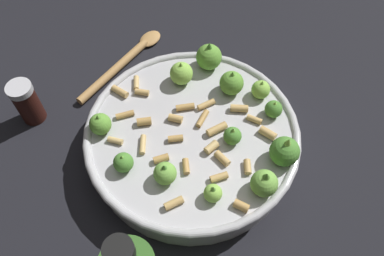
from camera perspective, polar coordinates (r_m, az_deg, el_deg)
The scene contains 4 objects.
ground_plane at distance 0.67m, azimuth 0.00°, elevation -3.15°, with size 2.40×2.40×0.00m, color black.
cooking_pan at distance 0.64m, azimuth 0.26°, elevation -1.37°, with size 0.35×0.35×0.11m.
pepper_shaker at distance 0.73m, azimuth -23.07°, elevation 3.48°, with size 0.04×0.04×0.09m.
wooden_spoon at distance 0.80m, azimuth -9.67°, elevation 9.82°, with size 0.23×0.11×0.02m.
Camera 1 is at (0.18, 0.29, 0.58)m, focal length 36.33 mm.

